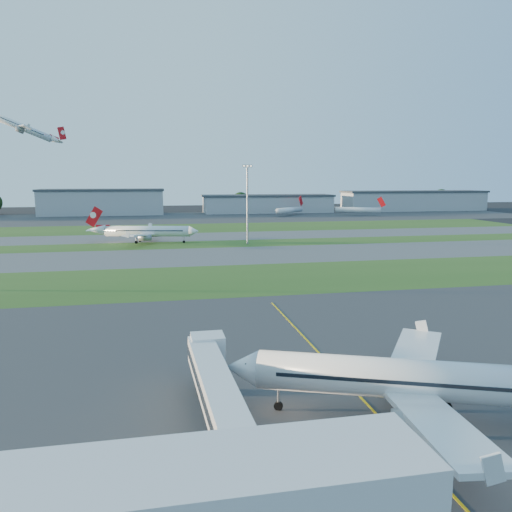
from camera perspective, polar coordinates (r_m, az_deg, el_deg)
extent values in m
plane|color=black|center=(58.36, 3.81, -12.80)|extent=(700.00, 700.00, 0.00)
cube|color=#333335|center=(58.36, 3.81, -12.80)|extent=(300.00, 70.00, 0.01)
cube|color=#2D511B|center=(107.46, -3.46, -2.69)|extent=(300.00, 34.00, 0.01)
cube|color=#515154|center=(139.72, -5.33, -0.01)|extent=(300.00, 32.00, 0.01)
cube|color=#2D511B|center=(164.35, -6.25, 1.31)|extent=(300.00, 18.00, 0.01)
cube|color=#515154|center=(186.11, -6.87, 2.19)|extent=(300.00, 26.00, 0.01)
cube|color=#2D511B|center=(218.83, -7.56, 3.17)|extent=(300.00, 40.00, 0.01)
cube|color=#333335|center=(278.50, -8.40, 4.37)|extent=(400.00, 80.00, 0.01)
cube|color=gold|center=(59.79, 8.55, -12.34)|extent=(0.25, 60.00, 0.02)
cube|color=#B81A0A|center=(29.88, -9.70, -23.75)|extent=(10.00, 0.30, 2.20)
cylinder|color=silver|center=(31.81, -1.78, -24.18)|extent=(4.00, 4.00, 4.00)
cube|color=white|center=(42.38, -4.32, -15.61)|extent=(3.44, 24.08, 2.60)
cube|color=black|center=(42.38, -4.32, -15.61)|extent=(3.59, 24.08, 0.80)
cube|color=white|center=(52.93, -5.54, -10.52)|extent=(3.40, 3.00, 3.00)
cylinder|color=gray|center=(52.02, -5.28, -13.70)|extent=(0.70, 0.70, 3.20)
cube|color=black|center=(52.52, -5.26, -14.96)|extent=(2.20, 1.20, 0.70)
cylinder|color=white|center=(47.55, 17.71, -13.30)|extent=(27.43, 13.60, 3.56)
cube|color=white|center=(41.14, 20.44, -17.79)|extent=(6.01, 14.47, 1.45)
cube|color=white|center=(54.78, 17.65, -10.83)|extent=(11.58, 13.88, 1.45)
cylinder|color=gray|center=(43.19, 17.94, -17.85)|extent=(4.45, 3.44, 2.15)
cylinder|color=gray|center=(53.05, 16.35, -12.61)|extent=(4.45, 3.44, 2.15)
cylinder|color=white|center=(171.23, -12.29, 2.79)|extent=(28.25, 9.85, 3.57)
cube|color=#B90B10|center=(175.97, -18.01, 4.29)|extent=(6.01, 1.70, 7.11)
cube|color=white|center=(178.76, -12.00, 2.90)|extent=(4.46, 14.15, 1.45)
cube|color=white|center=(164.28, -13.23, 2.35)|extent=(10.17, 14.47, 1.45)
cylinder|color=gray|center=(176.54, -11.70, 2.50)|extent=(4.33, 3.00, 2.16)
cylinder|color=gray|center=(166.03, -12.57, 2.08)|extent=(4.33, 3.00, 2.16)
cylinder|color=white|center=(288.35, -25.18, 13.18)|extent=(29.07, 10.75, 3.68)
cube|color=#B90B10|center=(289.76, -21.50, 14.36)|extent=(6.17, 1.88, 7.33)
cube|color=white|center=(280.61, -24.95, 13.24)|extent=(10.73, 14.86, 1.50)
cube|color=white|center=(296.04, -25.00, 12.96)|extent=(4.44, 14.55, 1.50)
cylinder|color=gray|center=(282.61, -25.24, 12.96)|extent=(4.49, 3.16, 2.23)
cylinder|color=gray|center=(293.80, -25.27, 12.78)|extent=(4.49, 3.16, 2.23)
cylinder|color=white|center=(290.24, 3.85, 5.26)|extent=(21.02, 20.26, 3.20)
cube|color=#B90B10|center=(301.17, 5.15, 6.29)|extent=(3.95, 3.79, 6.16)
cylinder|color=white|center=(296.45, 11.58, 5.17)|extent=(24.68, 14.50, 3.20)
cube|color=#B90B10|center=(295.65, 14.14, 6.01)|extent=(4.76, 2.59, 6.16)
cylinder|color=gray|center=(163.21, -0.99, 5.72)|extent=(0.60, 0.60, 25.00)
cube|color=gray|center=(163.01, -1.00, 10.25)|extent=(3.20, 0.50, 0.80)
cube|color=#FFF2CC|center=(163.01, -1.00, 10.25)|extent=(2.80, 0.70, 0.35)
cube|color=#919498|center=(309.16, -17.13, 5.81)|extent=(70.00, 22.00, 14.00)
cube|color=#383A3F|center=(308.90, -17.19, 7.22)|extent=(71.40, 23.00, 1.20)
cube|color=#919498|center=(315.46, 1.36, 5.89)|extent=(80.00, 22.00, 10.00)
cube|color=#383A3F|center=(315.22, 1.36, 6.91)|extent=(81.60, 23.00, 1.20)
cube|color=#919498|center=(351.22, 17.58, 5.95)|extent=(95.00, 22.00, 12.00)
cube|color=#383A3F|center=(350.99, 17.63, 7.03)|extent=(96.90, 23.00, 1.20)
cylinder|color=black|center=(318.96, -12.41, 5.15)|extent=(1.00, 1.00, 3.60)
sphere|color=black|center=(318.73, -12.43, 5.87)|extent=(9.90, 9.90, 9.90)
cylinder|color=black|center=(326.44, -1.77, 5.48)|extent=(1.00, 1.00, 4.20)
sphere|color=black|center=(326.19, -1.77, 6.31)|extent=(11.55, 11.55, 11.55)
cylinder|color=black|center=(345.07, 10.72, 5.48)|extent=(1.00, 1.00, 3.80)
sphere|color=black|center=(344.85, 10.74, 6.19)|extent=(10.45, 10.45, 10.45)
cylinder|color=black|center=(380.31, 20.36, 5.45)|extent=(1.00, 1.00, 4.60)
sphere|color=black|center=(380.08, 20.41, 6.23)|extent=(12.65, 12.65, 12.65)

